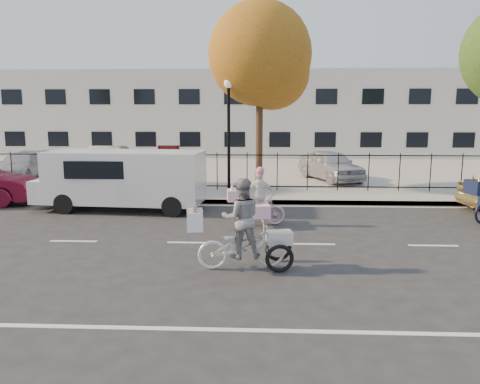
# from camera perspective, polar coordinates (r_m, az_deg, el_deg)

# --- Properties ---
(ground) EXTENTS (120.00, 120.00, 0.00)m
(ground) POSITION_cam_1_polar(r_m,az_deg,el_deg) (11.88, -6.00, -6.19)
(ground) COLOR #333334
(road_markings) EXTENTS (60.00, 9.52, 0.01)m
(road_markings) POSITION_cam_1_polar(r_m,az_deg,el_deg) (11.87, -6.00, -6.16)
(road_markings) COLOR silver
(road_markings) RESTS_ON ground
(curb) EXTENTS (60.00, 0.10, 0.15)m
(curb) POSITION_cam_1_polar(r_m,az_deg,el_deg) (16.73, -3.47, -1.18)
(curb) COLOR #A8A399
(curb) RESTS_ON ground
(sidewalk) EXTENTS (60.00, 2.20, 0.15)m
(sidewalk) POSITION_cam_1_polar(r_m,az_deg,el_deg) (17.76, -3.11, -0.53)
(sidewalk) COLOR #A8A399
(sidewalk) RESTS_ON ground
(parking_lot) EXTENTS (60.00, 15.60, 0.15)m
(parking_lot) POSITION_cam_1_polar(r_m,az_deg,el_deg) (26.53, -1.24, 2.93)
(parking_lot) COLOR #A8A399
(parking_lot) RESTS_ON ground
(iron_fence) EXTENTS (58.00, 0.06, 1.50)m
(iron_fence) POSITION_cam_1_polar(r_m,az_deg,el_deg) (18.72, -2.81, 2.56)
(iron_fence) COLOR black
(iron_fence) RESTS_ON sidewalk
(building) EXTENTS (34.00, 10.00, 6.00)m
(building) POSITION_cam_1_polar(r_m,az_deg,el_deg) (36.33, -0.21, 9.42)
(building) COLOR silver
(building) RESTS_ON ground
(lamppost) EXTENTS (0.36, 0.36, 4.33)m
(lamppost) POSITION_cam_1_polar(r_m,az_deg,el_deg) (18.13, -1.39, 9.35)
(lamppost) COLOR black
(lamppost) RESTS_ON sidewalk
(street_sign) EXTENTS (0.85, 0.06, 1.80)m
(street_sign) POSITION_cam_1_polar(r_m,az_deg,el_deg) (18.53, -8.66, 4.00)
(street_sign) COLOR black
(street_sign) RESTS_ON sidewalk
(zebra_trike) EXTENTS (2.25, 1.04, 1.92)m
(zebra_trike) POSITION_cam_1_polar(r_m,az_deg,el_deg) (9.78, 0.21, -5.14)
(zebra_trike) COLOR white
(zebra_trike) RESTS_ON ground
(unicorn_bike) EXTENTS (1.71, 1.20, 1.71)m
(unicorn_bike) POSITION_cam_1_polar(r_m,az_deg,el_deg) (13.48, 2.30, -1.45)
(unicorn_bike) COLOR #E1ABBC
(unicorn_bike) RESTS_ON ground
(white_van) EXTENTS (5.66, 2.26, 1.97)m
(white_van) POSITION_cam_1_polar(r_m,az_deg,el_deg) (15.98, -14.07, 1.70)
(white_van) COLOR white
(white_van) RESTS_ON ground
(pedestrian) EXTENTS (0.71, 0.59, 1.66)m
(pedestrian) POSITION_cam_1_polar(r_m,az_deg,el_deg) (19.18, -15.62, 2.63)
(pedestrian) COLOR black
(pedestrian) RESTS_ON sidewalk
(lot_car_a) EXTENTS (2.04, 4.21, 1.18)m
(lot_car_a) POSITION_cam_1_polar(r_m,az_deg,el_deg) (24.29, -25.12, 2.94)
(lot_car_a) COLOR #B0B2B8
(lot_car_a) RESTS_ON parking_lot
(lot_car_c) EXTENTS (1.77, 4.55, 1.48)m
(lot_car_c) POSITION_cam_1_polar(r_m,az_deg,el_deg) (22.88, -16.02, 3.49)
(lot_car_c) COLOR #52555A
(lot_car_c) RESTS_ON parking_lot
(lot_car_d) EXTENTS (2.98, 4.38, 1.38)m
(lot_car_d) POSITION_cam_1_polar(r_m,az_deg,el_deg) (21.73, 11.01, 3.25)
(lot_car_d) COLOR #B0B2B9
(lot_car_d) RESTS_ON parking_lot
(tree_mid) EXTENTS (4.13, 4.13, 7.57)m
(tree_mid) POSITION_cam_1_polar(r_m,az_deg,el_deg) (19.33, 2.86, 15.86)
(tree_mid) COLOR #442D1D
(tree_mid) RESTS_ON ground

